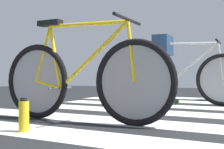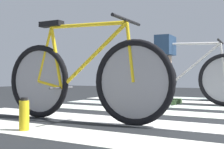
{
  "view_description": "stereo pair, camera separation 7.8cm",
  "coord_description": "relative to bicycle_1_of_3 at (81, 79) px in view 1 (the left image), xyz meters",
  "views": [
    {
      "loc": [
        0.36,
        -3.27,
        0.43
      ],
      "look_at": [
        -0.97,
        -0.84,
        0.44
      ],
      "focal_mm": 48.56,
      "sensor_mm": 36.0,
      "label": 1
    },
    {
      "loc": [
        0.44,
        -3.27,
        0.43
      ],
      "look_at": [
        -0.97,
        -0.84,
        0.44
      ],
      "focal_mm": 48.56,
      "sensor_mm": 36.0,
      "label": 2
    }
  ],
  "objects": [
    {
      "name": "cyclist_2_of_3",
      "position": [
        0.06,
        2.02,
        0.26
      ],
      "size": [
        0.34,
        0.42,
        1.0
      ],
      "rotation": [
        0.0,
        0.0,
        0.07
      ],
      "color": "beige",
      "rests_on": "ground"
    },
    {
      "name": "bicycle_2_of_3",
      "position": [
        0.37,
        2.04,
        0.0
      ],
      "size": [
        1.74,
        0.52,
        0.93
      ],
      "rotation": [
        0.0,
        0.0,
        0.07
      ],
      "color": "black",
      "rests_on": "ground"
    },
    {
      "name": "water_bottle",
      "position": [
        -0.09,
        -0.61,
        -0.27
      ],
      "size": [
        0.07,
        0.07,
        0.25
      ],
      "color": "gold",
      "rests_on": "ground"
    },
    {
      "name": "bicycle_1_of_3",
      "position": [
        0.0,
        0.0,
        0.0
      ],
      "size": [
        1.74,
        0.52,
        0.93
      ],
      "rotation": [
        0.0,
        0.0,
        0.04
      ],
      "color": "black",
      "rests_on": "ground"
    }
  ]
}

